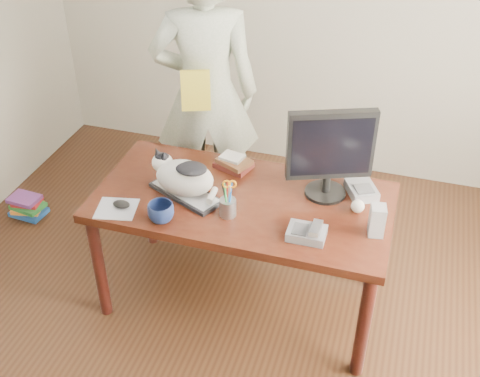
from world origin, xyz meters
name	(u,v)px	position (x,y,z in m)	size (l,w,h in m)	color
room	(200,162)	(0.00, 0.00, 1.35)	(4.50, 4.50, 4.50)	black
desk	(247,212)	(0.00, 0.68, 0.60)	(1.60, 0.80, 0.75)	black
keyboard	(186,193)	(-0.31, 0.54, 0.76)	(0.45, 0.32, 0.03)	black
cat	(183,175)	(-0.32, 0.55, 0.87)	(0.41, 0.31, 0.23)	silver
monitor	(330,150)	(0.42, 0.76, 1.04)	(0.44, 0.29, 0.51)	black
pen_cup	(228,205)	(-0.03, 0.44, 0.81)	(0.11, 0.11, 0.22)	gray
mousepad	(117,209)	(-0.61, 0.32, 0.75)	(0.24, 0.23, 0.00)	#A7ABB3
mouse	(121,204)	(-0.59, 0.34, 0.77)	(0.10, 0.08, 0.04)	black
coffee_mug	(161,212)	(-0.34, 0.29, 0.80)	(0.14, 0.14, 0.11)	black
phone	(308,232)	(0.40, 0.38, 0.78)	(0.19, 0.16, 0.09)	slate
speaker	(377,220)	(0.72, 0.51, 0.83)	(0.09, 0.09, 0.17)	#959597
baseball	(358,206)	(0.61, 0.66, 0.79)	(0.07, 0.07, 0.07)	white
book_stack	(234,163)	(-0.14, 0.88, 0.78)	(0.24, 0.21, 0.08)	#481813
calculator	(362,190)	(0.60, 0.83, 0.78)	(0.21, 0.23, 0.06)	slate
person	(206,95)	(-0.48, 1.36, 0.94)	(0.69, 0.45, 1.88)	silver
held_book	(196,90)	(-0.48, 1.19, 1.05)	(0.20, 0.16, 0.25)	gold
book_pile_b	(27,206)	(-1.72, 0.95, 0.07)	(0.26, 0.20, 0.15)	#184491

